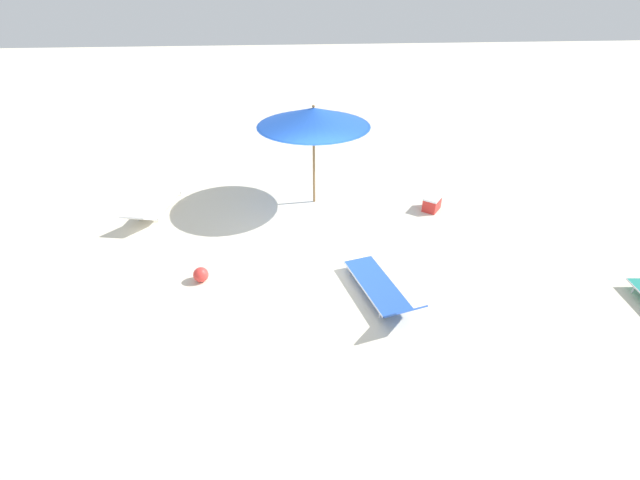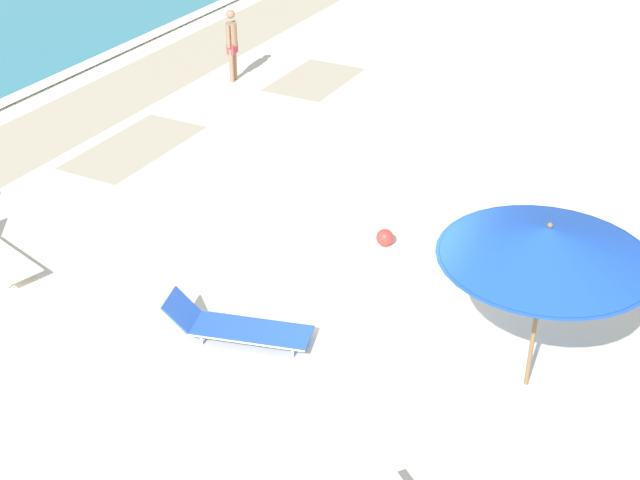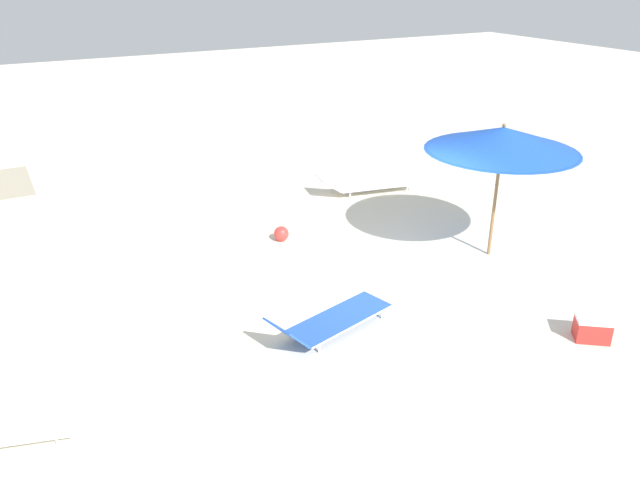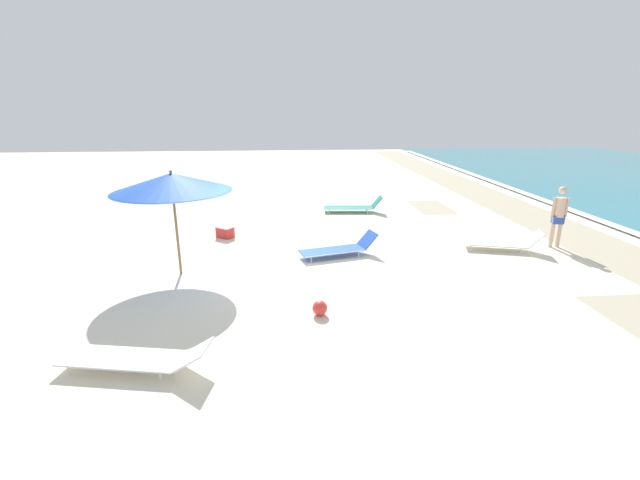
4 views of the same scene
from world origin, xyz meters
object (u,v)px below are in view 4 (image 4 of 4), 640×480
Objects in this scene: sun_lounger_beside_umbrella at (503,242)px; sun_lounger_near_water_right at (137,358)px; cooler_box at (225,232)px; sun_lounger_under_umbrella at (340,248)px; sun_lounger_near_water_left at (354,206)px; beachgoer_shoreline_child at (559,213)px; beach_ball at (320,308)px; beach_umbrella at (172,183)px.

sun_lounger_beside_umbrella reaches higher than sun_lounger_near_water_right.
sun_lounger_beside_umbrella reaches higher than cooler_box.
sun_lounger_under_umbrella is 5.09m from sun_lounger_near_water_left.
beachgoer_shoreline_child reaches higher than sun_lounger_near_water_right.
cooler_box is (-6.94, 0.47, -0.02)m from sun_lounger_near_water_right.
sun_lounger_under_umbrella is 3.51m from beach_ball.
sun_lounger_beside_umbrella is at bearing -169.07° from beachgoer_shoreline_child.
beach_ball is at bearing -28.50° from sun_lounger_under_umbrella.
beach_umbrella reaches higher than cooler_box.
cooler_box is (-1.87, -8.01, -0.03)m from sun_lounger_beside_umbrella.
beachgoer_shoreline_child is (-0.25, 6.29, 0.78)m from sun_lounger_under_umbrella.
beachgoer_shoreline_child reaches higher than sun_lounger_near_water_left.
beachgoer_shoreline_child is 5.94× the size of beach_ball.
sun_lounger_near_water_left is 0.93× the size of sun_lounger_near_water_right.
sun_lounger_near_water_right is 1.37× the size of beachgoer_shoreline_child.
sun_lounger_under_umbrella is at bearing 103.48° from beach_umbrella.
beach_ball is (8.36, -2.01, -0.07)m from sun_lounger_near_water_left.
beach_ball is at bearing 52.60° from beach_umbrella.
beach_umbrella reaches higher than beachgoer_shoreline_child.
beach_umbrella reaches higher than sun_lounger_near_water_right.
sun_lounger_near_water_left is at bearing 151.60° from sun_lounger_under_umbrella.
sun_lounger_near_water_left is at bearing 164.08° from sun_lounger_near_water_right.
beachgoer_shoreline_child is (-0.14, 1.61, 0.78)m from sun_lounger_beside_umbrella.
cooler_box is at bearing -51.83° from sun_lounger_near_water_left.
sun_lounger_near_water_left is 3.67× the size of cooler_box.
cooler_box is (-5.39, -2.50, 0.04)m from beach_ball.
beach_umbrella is at bearing -66.38° from cooler_box.
sun_lounger_near_water_left is 6.99m from beachgoer_shoreline_child.
sun_lounger_beside_umbrella is at bearing 97.02° from beach_umbrella.
sun_lounger_near_water_left is (-5.92, 5.21, -2.02)m from beach_umbrella.
beach_umbrella is 4.60m from sun_lounger_under_umbrella.
beach_umbrella is 1.54× the size of beachgoer_shoreline_child.
beach_umbrella is at bearing -165.99° from sun_lounger_near_water_right.
cooler_box is at bearing -173.13° from sun_lounger_near_water_right.
sun_lounger_beside_umbrella is at bearing 76.39° from sun_lounger_under_umbrella.
sun_lounger_beside_umbrella is at bearing 122.59° from beach_ball.
cooler_box is (2.98, -4.51, -0.03)m from sun_lounger_near_water_left.
beach_umbrella reaches higher than sun_lounger_under_umbrella.
sun_lounger_near_water_right is 11.39m from beachgoer_shoreline_child.
beachgoer_shoreline_child is at bearing 117.20° from beach_ball.
sun_lounger_near_water_left is (-4.95, 1.19, 0.00)m from sun_lounger_under_umbrella.
sun_lounger_near_water_left is 11.10m from sun_lounger_near_water_right.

